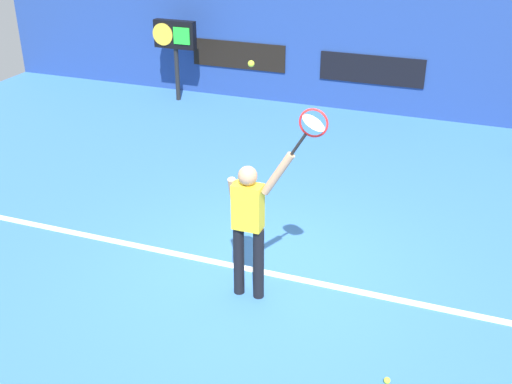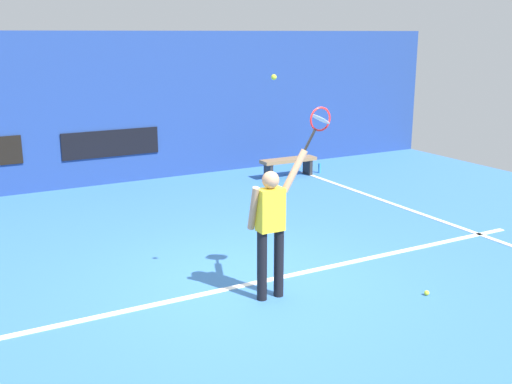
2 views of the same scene
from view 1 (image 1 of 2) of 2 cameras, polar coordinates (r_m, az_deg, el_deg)
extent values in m
plane|color=#3870B2|center=(8.27, 0.72, -6.99)|extent=(18.00, 18.00, 0.00)
cube|color=navy|center=(13.72, 10.63, 13.88)|extent=(18.00, 0.20, 3.39)
cube|color=black|center=(13.78, 10.28, 10.70)|extent=(2.20, 0.03, 0.60)
cube|color=black|center=(14.58, -1.58, 12.11)|extent=(2.20, 0.03, 0.60)
cube|color=white|center=(8.23, 0.60, -7.14)|extent=(10.00, 0.10, 0.01)
cylinder|color=black|center=(7.62, -1.54, -6.07)|extent=(0.13, 0.13, 0.92)
cylinder|color=black|center=(7.54, 0.23, -6.43)|extent=(0.13, 0.13, 0.92)
cube|color=yellow|center=(7.22, -0.73, -1.32)|extent=(0.34, 0.20, 0.55)
sphere|color=tan|center=(7.05, -0.74, 1.46)|extent=(0.22, 0.22, 0.22)
cylinder|color=tan|center=(6.90, 1.95, 1.63)|extent=(0.37, 0.09, 0.54)
cylinder|color=tan|center=(7.34, -1.96, -0.62)|extent=(0.09, 0.23, 0.58)
cylinder|color=black|center=(6.69, 3.83, 4.29)|extent=(0.18, 0.03, 0.28)
torus|color=red|center=(6.56, 5.16, 6.16)|extent=(0.43, 0.02, 0.43)
cylinder|color=silver|center=(6.56, 5.16, 6.16)|extent=(0.23, 0.27, 0.14)
sphere|color=#CCE033|center=(6.61, -0.44, 11.38)|extent=(0.07, 0.07, 0.07)
cylinder|color=black|center=(14.60, -7.05, 10.38)|extent=(0.10, 0.10, 1.18)
cube|color=black|center=(14.38, -7.25, 13.79)|extent=(0.95, 0.18, 0.60)
cylinder|color=gold|center=(14.41, -8.33, 13.75)|extent=(0.48, 0.02, 0.48)
cube|color=#26D833|center=(14.20, -6.67, 13.66)|extent=(0.38, 0.02, 0.36)
sphere|color=#CCE033|center=(6.76, 11.62, -16.15)|extent=(0.07, 0.07, 0.07)
camera|label=2|loc=(6.22, -70.93, -2.88)|focal=43.34mm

